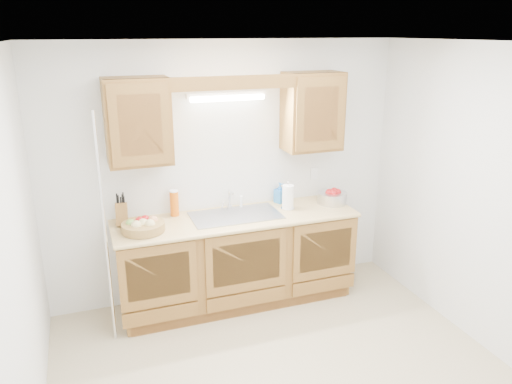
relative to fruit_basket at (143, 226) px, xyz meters
name	(u,v)px	position (x,y,z in m)	size (l,w,h in m)	color
room	(286,226)	(0.87, -1.11, 0.30)	(3.52, 3.50, 2.50)	tan
base_cabinets	(236,260)	(0.87, 0.09, -0.51)	(2.20, 0.60, 0.86)	brown
countertop	(236,218)	(0.87, 0.07, -0.07)	(2.30, 0.63, 0.04)	tan
upper_cabinet_left	(138,122)	(0.04, 0.22, 0.87)	(0.55, 0.33, 0.75)	brown
upper_cabinet_right	(312,111)	(1.70, 0.22, 0.87)	(0.55, 0.33, 0.75)	brown
valance	(234,83)	(0.87, 0.08, 1.19)	(2.20, 0.05, 0.12)	brown
fluorescent_fixture	(227,96)	(0.87, 0.30, 1.05)	(0.76, 0.08, 0.08)	white
sink	(236,223)	(0.87, 0.09, -0.12)	(0.84, 0.46, 0.36)	#9E9EA3
wire_shelf_pole	(105,233)	(-0.33, -0.18, 0.05)	(0.03, 0.03, 2.00)	silver
outlet_plate	(314,173)	(1.82, 0.38, 0.20)	(0.08, 0.01, 0.12)	white
fruit_basket	(143,226)	(0.00, 0.00, 0.00)	(0.41, 0.41, 0.12)	#A98444
knife_block	(122,213)	(-0.16, 0.22, 0.06)	(0.12, 0.18, 0.30)	brown
orange_canister	(174,203)	(0.33, 0.29, 0.07)	(0.10, 0.10, 0.25)	#DF610C
soap_bottle	(280,193)	(1.41, 0.31, 0.05)	(0.09, 0.10, 0.21)	blue
sponge	(279,201)	(1.41, 0.33, -0.04)	(0.10, 0.07, 0.02)	#CC333F
paper_towel	(288,197)	(1.41, 0.10, 0.07)	(0.14, 0.14, 0.29)	silver
apple_bowl	(332,197)	(1.91, 0.11, 0.01)	(0.31, 0.31, 0.15)	silver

